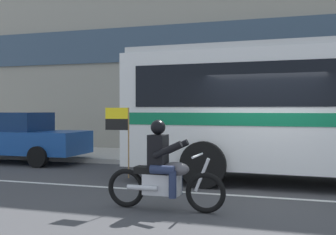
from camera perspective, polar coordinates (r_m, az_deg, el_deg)
name	(u,v)px	position (r m, az deg, el deg)	size (l,w,h in m)	color
ground_plane	(264,192)	(9.64, 12.29, -9.39)	(60.00, 60.00, 0.00)	#3D3D3F
sidewalk_curb	(281,161)	(14.65, 14.50, -5.50)	(28.00, 3.80, 0.15)	#B7B2A8
lane_center_stripe	(260,197)	(9.05, 11.87, -10.04)	(26.60, 0.14, 0.01)	silver
motorcycle_with_rider	(163,172)	(7.65, -0.63, -7.05)	(2.20, 0.64, 1.78)	black
parked_sedan_curbside	(13,136)	(15.28, -19.47, -2.34)	(4.82, 1.95, 1.64)	#194793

